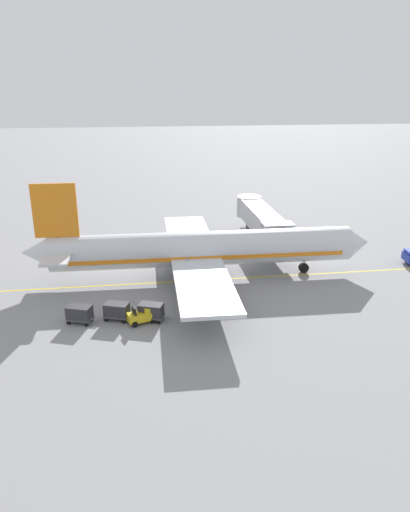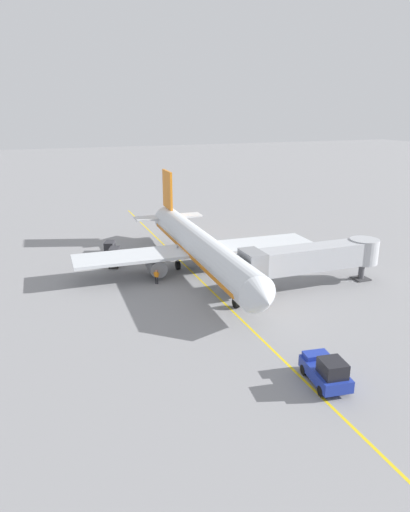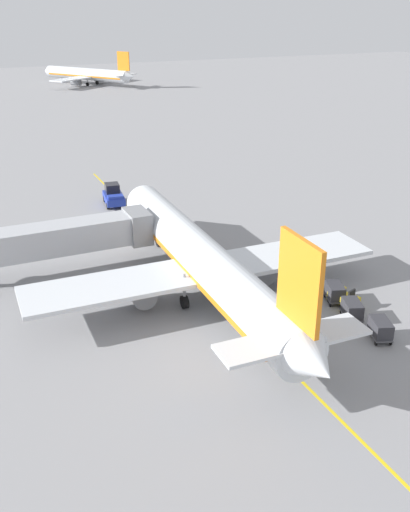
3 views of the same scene
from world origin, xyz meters
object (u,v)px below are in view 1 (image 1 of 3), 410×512
object	(u,v)px
parked_airliner	(201,249)
baggage_cart_third_in_train	(79,313)
ground_crew_wing_walker	(231,290)
baggage_tug_lead	(143,315)
baggage_cart_second_in_train	(117,310)
jet_bridge	(261,219)
baggage_cart_front	(151,311)

from	to	relation	value
parked_airliner	baggage_cart_third_in_train	xyz separation A→B (m)	(9.03, -12.00, -2.24)
parked_airliner	ground_crew_wing_walker	bearing A→B (deg)	19.50
baggage_tug_lead	baggage_cart_second_in_train	world-z (taller)	baggage_tug_lead
baggage_cart_second_in_train	ground_crew_wing_walker	size ratio (longest dim) A/B	1.75
parked_airliner	baggage_tug_lead	world-z (taller)	parked_airliner
baggage_cart_third_in_train	ground_crew_wing_walker	bearing A→B (deg)	101.95
jet_bridge	baggage_cart_front	bearing A→B (deg)	-37.32
parked_airliner	baggage_tug_lead	xyz separation A→B (m)	(9.77, -6.51, -2.47)
baggage_cart_third_in_train	parked_airliner	bearing A→B (deg)	126.94
baggage_tug_lead	baggage_cart_third_in_train	distance (m)	5.55
parked_airliner	baggage_cart_third_in_train	size ratio (longest dim) A/B	12.59
parked_airliner	jet_bridge	world-z (taller)	parked_airliner
baggage_cart_front	baggage_cart_second_in_train	distance (m)	3.05
baggage_cart_front	baggage_cart_second_in_train	world-z (taller)	same
baggage_cart_second_in_train	jet_bridge	bearing A→B (deg)	136.71
parked_airliner	ground_crew_wing_walker	xyz separation A→B (m)	(6.03, 2.14, -2.23)
baggage_cart_third_in_train	baggage_cart_front	bearing A→B (deg)	85.99
baggage_tug_lead	baggage_cart_front	xyz separation A→B (m)	(-0.31, 0.72, 0.24)
ground_crew_wing_walker	parked_airliner	bearing A→B (deg)	-160.50
baggage_cart_third_in_train	ground_crew_wing_walker	world-z (taller)	ground_crew_wing_walker
jet_bridge	ground_crew_wing_walker	xyz separation A→B (m)	(16.12, -6.98, -2.51)
parked_airliner	jet_bridge	size ratio (longest dim) A/B	2.20
baggage_cart_front	parked_airliner	bearing A→B (deg)	148.55
parked_airliner	baggage_cart_second_in_train	world-z (taller)	parked_airliner
baggage_cart_second_in_train	baggage_cart_third_in_train	xyz separation A→B (m)	(0.11, -3.21, 0.00)
parked_airliner	jet_bridge	xyz separation A→B (m)	(-10.09, 9.11, 0.27)
jet_bridge	baggage_cart_front	size ratio (longest dim) A/B	5.73
baggage_cart_second_in_train	parked_airliner	bearing A→B (deg)	135.41
baggage_tug_lead	ground_crew_wing_walker	size ratio (longest dim) A/B	1.63
baggage_cart_third_in_train	ground_crew_wing_walker	distance (m)	14.45
jet_bridge	baggage_cart_second_in_train	world-z (taller)	jet_bridge
jet_bridge	baggage_tug_lead	size ratio (longest dim) A/B	6.17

